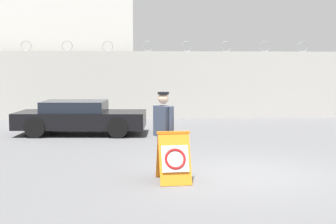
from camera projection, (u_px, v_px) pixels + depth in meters
The scene contains 6 objects.
ground_plane at pixel (245, 174), 10.03m from camera, with size 90.00×90.00×0.00m, color #5B5B5E.
perimeter_wall at pixel (187, 85), 20.95m from camera, with size 36.00×0.30×3.44m.
building_block at pixel (73, 53), 24.87m from camera, with size 6.44×6.68×6.09m.
barricade_sign at pixel (174, 157), 9.30m from camera, with size 0.68×0.87×1.02m.
security_guard at pixel (163, 129), 9.82m from camera, with size 0.44×0.68×1.77m.
parked_car_front_coupe at pixel (80, 117), 15.91m from camera, with size 4.45×2.17×1.15m.
Camera 1 is at (-2.35, -9.71, 2.28)m, focal length 50.00 mm.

